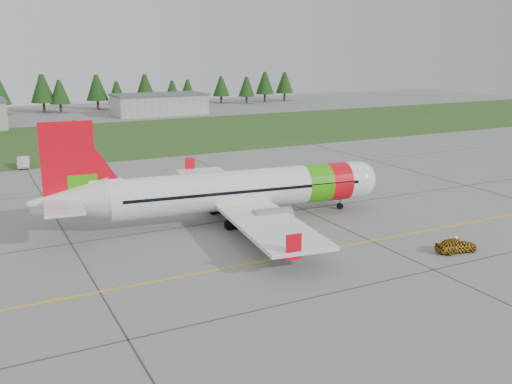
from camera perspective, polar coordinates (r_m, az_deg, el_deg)
ground at (r=42.65m, az=7.50°, el=-10.03°), size 320.00×320.00×0.00m
aircraft at (r=58.71m, az=-2.15°, el=0.14°), size 36.35×33.73×11.03m
follow_me_car at (r=52.82m, az=19.47°, el=-3.79°), size 1.48×1.67×3.69m
service_van at (r=92.35m, az=-22.32°, el=3.76°), size 1.86×1.78×4.82m
grass_strip at (r=117.30m, az=-15.87°, el=5.11°), size 320.00×50.00×0.03m
taxi_guideline at (r=48.91m, az=2.16°, el=-6.66°), size 120.00×0.25×0.02m
hangar_east at (r=157.84m, az=-9.64°, el=8.59°), size 24.00×12.00×5.20m
treeline at (r=171.73m, az=-19.83°, el=9.20°), size 160.00×8.00×10.00m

